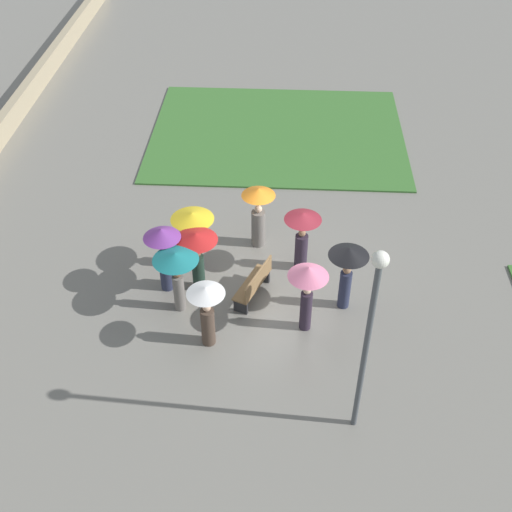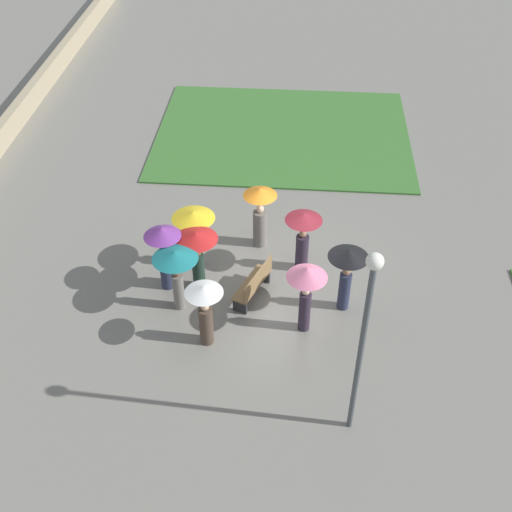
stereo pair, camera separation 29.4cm
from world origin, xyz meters
The scene contains 13 objects.
ground_plane centered at (0.00, 0.00, 0.00)m, with size 90.00×90.00×0.00m, color slate.
lawn_patch_near centered at (-7.79, -0.44, 0.03)m, with size 7.10×9.10×0.06m.
park_bench centered at (0.79, -0.80, 0.46)m, with size 1.56×0.97×0.90m.
lamp_post centered at (4.61, 1.55, 3.05)m, with size 0.32×0.32×4.80m.
crowd_person_orange centered at (-1.42, -0.82, 1.21)m, with size 0.94×0.94×1.91m.
crowd_person_red centered at (0.51, -2.29, 1.34)m, with size 1.11×1.11×1.82m.
crowd_person_white centered at (2.44, -1.82, 1.18)m, with size 0.90×0.90×1.80m.
crowd_person_yellow centered at (-0.38, -2.50, 1.29)m, with size 1.15×1.15×1.80m.
crowd_person_purple centered at (0.55, -3.13, 1.38)m, with size 0.96×0.96×1.97m.
crowd_person_maroon centered at (-0.46, 0.39, 1.26)m, with size 0.99×0.99×1.85m.
crowd_person_pink centered at (1.82, 0.51, 1.50)m, with size 0.98×0.98×1.98m.
crowd_person_black centered at (0.99, 1.50, 1.42)m, with size 1.01×1.01×1.91m.
crowd_person_teal centered at (1.31, -2.68, 1.42)m, with size 1.14×1.14×1.83m.
Camera 1 is at (12.95, -0.11, 11.68)m, focal length 45.00 mm.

